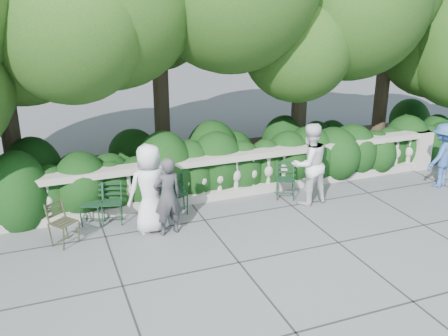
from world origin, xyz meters
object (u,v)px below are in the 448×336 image
object	(u,v)px
chair_a	(92,227)
chair_e	(285,200)
person_casual_man	(309,164)
chair_b	(179,216)
person_older_blue	(442,155)
chair_weathered	(71,246)
person_woman_grey	(168,196)
chair_c	(113,226)
chair_d	(159,217)
person_businessman	(150,189)

from	to	relation	value
chair_a	chair_e	bearing A→B (deg)	21.26
chair_e	person_casual_man	bearing A→B (deg)	-9.76
chair_b	person_older_blue	world-z (taller)	person_older_blue
chair_weathered	person_woman_grey	size ratio (longest dim) A/B	0.55
person_older_blue	chair_c	bearing A→B (deg)	-23.51
chair_a	chair_d	world-z (taller)	same
chair_weathered	chair_d	bearing A→B (deg)	-18.42
chair_weathered	person_woman_grey	distance (m)	1.97
person_businessman	person_older_blue	bearing A→B (deg)	168.49
chair_b	chair_d	xyz separation A→B (m)	(-0.40, 0.07, 0.00)
chair_b	person_woman_grey	xyz separation A→B (m)	(-0.40, -0.68, 0.76)
chair_a	person_businessman	distance (m)	1.50
chair_d	person_older_blue	world-z (taller)	person_older_blue
chair_a	person_older_blue	world-z (taller)	person_older_blue
person_woman_grey	chair_d	bearing A→B (deg)	-99.28
chair_a	chair_c	size ratio (longest dim) A/B	1.00
chair_a	chair_c	xyz separation A→B (m)	(0.40, -0.09, 0.00)
chair_a	person_woman_grey	world-z (taller)	person_woman_grey
chair_c	person_woman_grey	size ratio (longest dim) A/B	0.55
chair_c	chair_a	bearing A→B (deg)	179.81
person_businessman	person_woman_grey	bearing A→B (deg)	129.14
chair_b	chair_e	distance (m)	2.44
chair_d	person_casual_man	size ratio (longest dim) A/B	0.47
chair_a	person_casual_man	xyz separation A→B (m)	(4.59, -0.46, 0.90)
chair_e	person_businessman	bearing A→B (deg)	-149.57
chair_d	person_businessman	bearing A→B (deg)	-113.09
chair_e	person_casual_man	world-z (taller)	person_casual_man
chair_d	person_older_blue	distance (m)	6.73
chair_b	chair_d	world-z (taller)	same
chair_a	person_casual_man	bearing A→B (deg)	18.19
chair_weathered	person_woman_grey	xyz separation A→B (m)	(1.81, -0.13, 0.76)
person_businessman	person_casual_man	world-z (taller)	person_casual_man
chair_a	person_older_blue	xyz separation A→B (m)	(8.02, -0.73, 0.77)
chair_a	chair_e	world-z (taller)	same
person_businessman	person_older_blue	distance (m)	6.93
person_casual_man	person_businessman	bearing A→B (deg)	-4.68
person_woman_grey	person_casual_man	size ratio (longest dim) A/B	0.85
chair_d	chair_e	bearing A→B (deg)	1.38
chair_weathered	chair_b	bearing A→B (deg)	-23.39
chair_weathered	person_older_blue	bearing A→B (deg)	-38.03
chair_b	chair_c	size ratio (longest dim) A/B	1.00
chair_b	chair_e	size ratio (longest dim) A/B	1.00
person_woman_grey	chair_weathered	bearing A→B (deg)	-13.65
chair_b	chair_weathered	distance (m)	2.27
person_older_blue	person_casual_man	bearing A→B (deg)	-23.20
chair_c	chair_weathered	xyz separation A→B (m)	(-0.84, -0.56, 0.00)
chair_a	person_casual_man	distance (m)	4.70
chair_a	chair_b	size ratio (longest dim) A/B	1.00
chair_d	chair_a	bearing A→B (deg)	-176.50
chair_e	person_woman_grey	distance (m)	2.99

